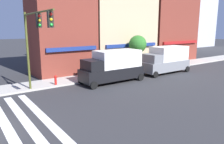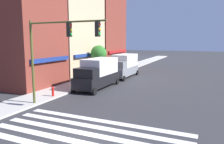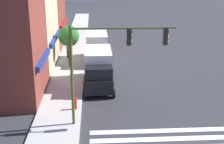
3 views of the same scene
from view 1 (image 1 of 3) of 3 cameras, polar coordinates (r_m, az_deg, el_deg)
name	(u,v)px [view 1 (image 1 of 3)]	position (r m, az deg, el deg)	size (l,w,h in m)	color
storefront_row	(127,12)	(30.29, 3.94, 15.44)	(25.42, 5.30, 15.81)	maroon
traffic_signal	(35,35)	(16.66, -19.51, 9.17)	(0.32, 6.24, 6.33)	#474C1E
box_truck_black	(113,66)	(20.72, 0.20, 1.62)	(6.22, 2.42, 3.04)	black
box_truck_grey	(166,59)	(25.76, 13.86, 3.23)	(6.21, 2.42, 3.04)	slate
pedestrian_grey_coat	(153,60)	(28.90, 10.61, 3.20)	(0.32, 0.32, 1.77)	#23232D
fire_hydrant	(56,80)	(20.03, -14.53, -1.94)	(0.24, 0.24, 0.84)	red
street_tree	(138,44)	(26.23, 6.73, 7.18)	(2.09, 2.09, 4.13)	brown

